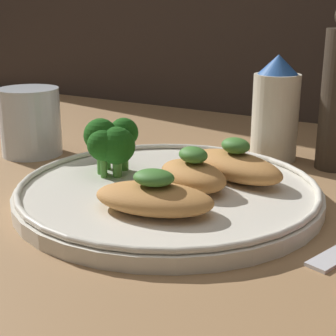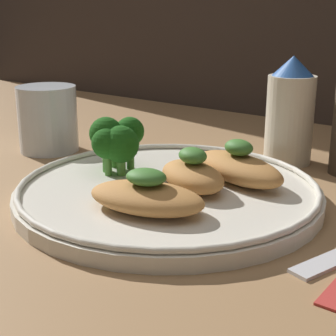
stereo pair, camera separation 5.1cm
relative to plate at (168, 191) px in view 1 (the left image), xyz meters
The scene contains 8 objects.
ground_plane 1.49cm from the plate, ahead, with size 180.00×180.00×1.00cm, color #936D47.
plate is the anchor object (origin of this frame).
grilled_meat_front 6.76cm from the plate, 69.42° to the right, with size 11.85×8.23×3.86cm.
grilled_meat_middle 3.17cm from the plate, 22.09° to the left, with size 9.70×8.08×4.25cm.
grilled_meat_back 7.63cm from the plate, 50.93° to the left, with size 12.71×8.40×4.45cm.
broccoli_bunch 8.58cm from the plate, behind, with size 6.39×6.47×6.06cm.
sauce_bottle 20.61cm from the plate, 79.16° to the left, with size 5.78×5.78×13.14cm.
drinking_glass 24.86cm from the plate, 168.01° to the left, with size 7.80×7.80×8.71cm.
Camera 1 is at (25.29, -41.36, 18.72)cm, focal length 55.00 mm.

